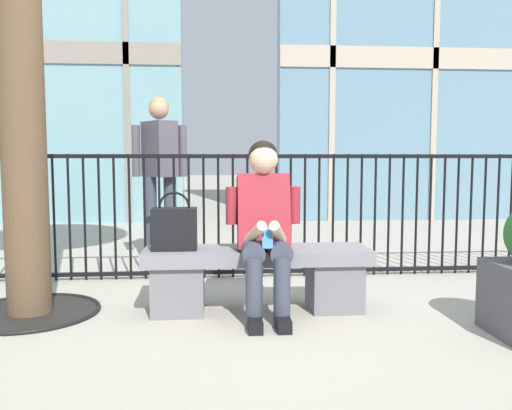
{
  "coord_description": "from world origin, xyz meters",
  "views": [
    {
      "loc": [
        -0.31,
        -3.67,
        1.09
      ],
      "look_at": [
        0.0,
        0.1,
        0.75
      ],
      "focal_mm": 36.8,
      "sensor_mm": 36.0,
      "label": 1
    }
  ],
  "objects_px": {
    "stone_bench": "(257,273)",
    "seated_person_with_phone": "(264,222)",
    "handbag_on_bench": "(175,228)",
    "bystander_at_railing": "(160,167)"
  },
  "relations": [
    {
      "from": "seated_person_with_phone",
      "to": "bystander_at_railing",
      "type": "distance_m",
      "value": 2.11
    },
    {
      "from": "bystander_at_railing",
      "to": "seated_person_with_phone",
      "type": "bearing_deg",
      "value": -64.63
    },
    {
      "from": "stone_bench",
      "to": "seated_person_with_phone",
      "type": "height_order",
      "value": "seated_person_with_phone"
    },
    {
      "from": "stone_bench",
      "to": "handbag_on_bench",
      "type": "height_order",
      "value": "handbag_on_bench"
    },
    {
      "from": "stone_bench",
      "to": "seated_person_with_phone",
      "type": "distance_m",
      "value": 0.4
    },
    {
      "from": "stone_bench",
      "to": "handbag_on_bench",
      "type": "relative_size",
      "value": 3.93
    },
    {
      "from": "handbag_on_bench",
      "to": "bystander_at_railing",
      "type": "bearing_deg",
      "value": 98.79
    },
    {
      "from": "bystander_at_railing",
      "to": "handbag_on_bench",
      "type": "bearing_deg",
      "value": -81.21
    },
    {
      "from": "seated_person_with_phone",
      "to": "bystander_at_railing",
      "type": "bearing_deg",
      "value": 115.37
    },
    {
      "from": "handbag_on_bench",
      "to": "bystander_at_railing",
      "type": "height_order",
      "value": "bystander_at_railing"
    }
  ]
}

